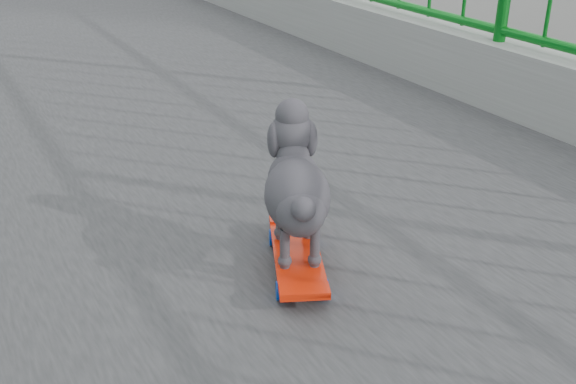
# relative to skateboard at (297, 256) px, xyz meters

# --- Properties ---
(skateboard) EXTENTS (0.30, 0.45, 0.06)m
(skateboard) POSITION_rel_skateboard_xyz_m (0.00, 0.00, 0.00)
(skateboard) COLOR red
(skateboard) RESTS_ON footbridge
(poodle) EXTENTS (0.27, 0.39, 0.35)m
(poodle) POSITION_rel_skateboard_xyz_m (0.01, 0.02, 0.20)
(poodle) COLOR #272529
(poodle) RESTS_ON skateboard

